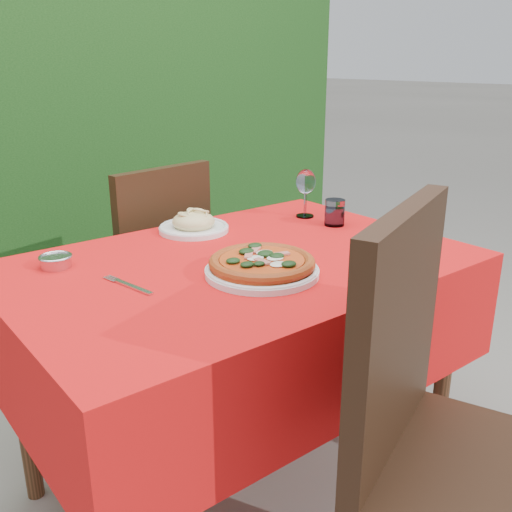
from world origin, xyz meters
TOP-DOWN VIEW (x-y plane):
  - ground at (0.00, 0.00)m, footprint 60.00×60.00m
  - hedge at (0.00, 1.55)m, footprint 3.20×0.55m
  - dining_table at (0.00, 0.00)m, footprint 1.26×0.86m
  - chair_near at (-0.01, -0.69)m, footprint 0.60×0.60m
  - chair_far at (0.06, 0.66)m, footprint 0.48×0.48m
  - pizza_plate at (-0.02, -0.13)m, footprint 0.35×0.35m
  - pasta_plate at (0.05, 0.31)m, footprint 0.23×0.23m
  - water_glass at (0.46, 0.08)m, footprint 0.07×0.07m
  - wine_glass at (0.46, 0.22)m, footprint 0.07×0.07m
  - fork at (-0.33, -0.00)m, footprint 0.06×0.19m
  - steel_ramekin at (-0.42, 0.26)m, footprint 0.08×0.08m

SIDE VIEW (x-z plane):
  - ground at x=0.00m, z-range 0.00..0.00m
  - chair_far at x=0.06m, z-range 0.07..0.99m
  - chair_near at x=-0.01m, z-range 0.07..1.09m
  - dining_table at x=0.00m, z-range 0.22..0.97m
  - fork at x=-0.33m, z-range 0.75..0.75m
  - steel_ramekin at x=-0.42m, z-range 0.75..0.78m
  - pasta_plate at x=0.05m, z-range 0.74..0.80m
  - pizza_plate at x=-0.02m, z-range 0.75..0.80m
  - water_glass at x=0.46m, z-range 0.74..0.83m
  - wine_glass at x=0.46m, z-range 0.78..0.95m
  - hedge at x=0.00m, z-range 0.03..1.81m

